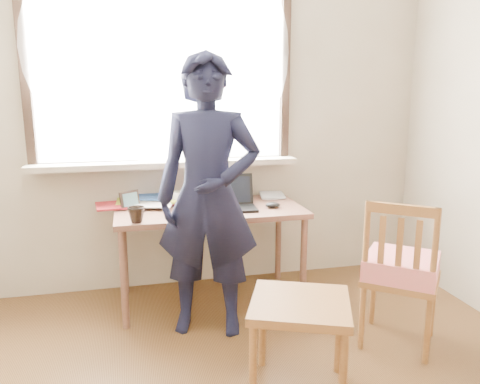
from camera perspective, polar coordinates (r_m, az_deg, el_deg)
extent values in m
cube|color=#BDB098|center=(3.40, -5.86, 10.00)|extent=(3.50, 0.02, 2.60)
cube|color=white|center=(3.36, -9.44, 14.99)|extent=(1.70, 0.01, 1.30)
cube|color=black|center=(3.38, -9.02, 3.43)|extent=(1.82, 0.06, 0.06)
cube|color=black|center=(3.40, -24.85, 14.04)|extent=(0.06, 0.06, 1.30)
cube|color=black|center=(3.53, 5.49, 14.96)|extent=(0.06, 0.06, 1.30)
cube|color=#BDB098|center=(3.31, -8.93, 3.43)|extent=(1.85, 0.20, 0.04)
cube|color=white|center=(3.30, -9.40, 16.80)|extent=(1.95, 0.02, 1.65)
cube|color=brown|center=(3.14, -3.71, -2.25)|extent=(1.24, 0.62, 0.04)
cylinder|color=brown|center=(2.95, -13.96, -10.35)|extent=(0.04, 0.04, 0.63)
cylinder|color=brown|center=(3.44, -13.94, -7.02)|extent=(0.04, 0.04, 0.63)
cylinder|color=brown|center=(3.14, 7.73, -8.67)|extent=(0.04, 0.04, 0.63)
cylinder|color=brown|center=(3.61, 4.69, -5.80)|extent=(0.04, 0.04, 0.63)
cube|color=black|center=(3.08, -0.98, -2.00)|extent=(0.33, 0.25, 0.02)
cube|color=black|center=(3.16, -1.27, 0.30)|extent=(0.32, 0.09, 0.21)
cube|color=black|center=(3.16, -1.27, 0.30)|extent=(0.28, 0.07, 0.17)
cube|color=black|center=(3.07, -0.95, -1.99)|extent=(0.29, 0.15, 0.00)
imported|color=white|center=(3.22, -7.30, -0.77)|extent=(0.16, 0.16, 0.09)
imported|color=black|center=(2.84, -12.52, -2.72)|extent=(0.11, 0.11, 0.09)
ellipsoid|color=black|center=(3.13, 4.02, -1.60)|extent=(0.10, 0.07, 0.04)
cube|color=white|center=(3.23, -6.09, -1.34)|extent=(0.33, 0.36, 0.02)
cube|color=gold|center=(3.30, -8.24, -1.20)|extent=(0.26, 0.27, 0.01)
cube|color=white|center=(3.22, -5.65, -1.22)|extent=(0.36, 0.38, 0.02)
cube|color=white|center=(3.25, -7.10, -1.21)|extent=(0.31, 0.29, 0.00)
cube|color=white|center=(3.21, -14.23, -1.54)|extent=(0.29, 0.34, 0.01)
cube|color=white|center=(3.28, -5.20, -0.87)|extent=(0.26, 0.30, 0.01)
cube|color=white|center=(3.35, -14.12, -0.76)|extent=(0.38, 0.37, 0.02)
cube|color=white|center=(3.35, -6.44, -0.45)|extent=(0.26, 0.30, 0.02)
cube|color=white|center=(3.20, -6.14, -1.00)|extent=(0.33, 0.33, 0.01)
imported|color=white|center=(3.33, -12.19, -1.11)|extent=(0.35, 0.36, 0.03)
imported|color=white|center=(3.46, 2.49, -0.42)|extent=(0.22, 0.27, 0.02)
cube|color=black|center=(3.17, -13.30, -1.03)|extent=(0.13, 0.09, 0.11)
cube|color=#2D642C|center=(3.17, -13.30, -1.03)|extent=(0.09, 0.06, 0.08)
cube|color=#976231|center=(2.27, 7.34, -13.48)|extent=(0.59, 0.58, 0.04)
cylinder|color=#976231|center=(2.23, 1.58, -20.71)|extent=(0.04, 0.04, 0.43)
cylinder|color=#976231|center=(2.55, 2.73, -16.19)|extent=(0.04, 0.04, 0.43)
cylinder|color=#976231|center=(2.23, 12.44, -21.14)|extent=(0.04, 0.04, 0.43)
cylinder|color=#976231|center=(2.55, 11.97, -16.54)|extent=(0.04, 0.04, 0.43)
cube|color=#976231|center=(2.84, 18.99, -9.96)|extent=(0.55, 0.55, 0.04)
cylinder|color=#976231|center=(3.05, 22.41, -12.76)|extent=(0.03, 0.03, 0.37)
cylinder|color=#976231|center=(2.76, 21.89, -15.47)|extent=(0.03, 0.03, 0.37)
cylinder|color=#976231|center=(3.08, 15.91, -12.02)|extent=(0.03, 0.03, 0.37)
cylinder|color=#976231|center=(2.79, 14.64, -14.59)|extent=(0.03, 0.03, 0.37)
cylinder|color=#976231|center=(2.58, 22.66, -6.69)|extent=(0.03, 0.03, 0.45)
cylinder|color=#976231|center=(2.62, 15.12, -5.89)|extent=(0.03, 0.03, 0.45)
cube|color=#976231|center=(2.54, 19.17, -2.03)|extent=(0.30, 0.26, 0.05)
cube|color=#976231|center=(2.59, 20.81, -7.07)|extent=(0.04, 0.03, 0.36)
cube|color=#976231|center=(2.60, 18.82, -6.86)|extent=(0.04, 0.03, 0.36)
cube|color=#976231|center=(2.61, 16.85, -6.65)|extent=(0.04, 0.03, 0.36)
cube|color=red|center=(2.81, 19.10, -8.50)|extent=(0.53, 0.53, 0.12)
imported|color=black|center=(2.72, -3.89, -0.63)|extent=(0.69, 0.55, 1.65)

